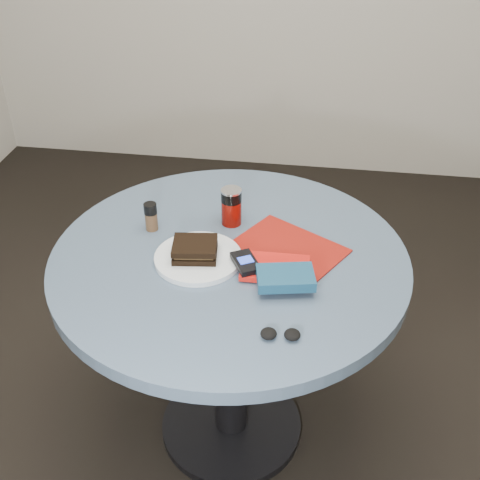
# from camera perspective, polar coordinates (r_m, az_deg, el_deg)

# --- Properties ---
(ground) EXTENTS (4.00, 4.00, 0.00)m
(ground) POSITION_cam_1_polar(r_m,az_deg,el_deg) (2.20, -0.81, -17.30)
(ground) COLOR black
(ground) RESTS_ON ground
(table) EXTENTS (1.00, 1.00, 0.75)m
(table) POSITION_cam_1_polar(r_m,az_deg,el_deg) (1.78, -0.96, -5.58)
(table) COLOR black
(table) RESTS_ON ground
(plate) EXTENTS (0.26, 0.26, 0.02)m
(plate) POSITION_cam_1_polar(r_m,az_deg,el_deg) (1.65, -3.99, -1.70)
(plate) COLOR white
(plate) RESTS_ON table
(sandwich) EXTENTS (0.13, 0.11, 0.04)m
(sandwich) POSITION_cam_1_polar(r_m,az_deg,el_deg) (1.64, -4.30, -0.88)
(sandwich) COLOR black
(sandwich) RESTS_ON plate
(soda_can) EXTENTS (0.08, 0.08, 0.11)m
(soda_can) POSITION_cam_1_polar(r_m,az_deg,el_deg) (1.78, -0.82, 3.19)
(soda_can) COLOR #6D0B05
(soda_can) RESTS_ON table
(pepper_grinder) EXTENTS (0.05, 0.05, 0.09)m
(pepper_grinder) POSITION_cam_1_polar(r_m,az_deg,el_deg) (1.77, -8.44, 2.23)
(pepper_grinder) COLOR #4E3621
(pepper_grinder) RESTS_ON table
(magazine) EXTENTS (0.36, 0.34, 0.01)m
(magazine) POSITION_cam_1_polar(r_m,az_deg,el_deg) (1.70, 4.54, -0.85)
(magazine) COLOR maroon
(magazine) RESTS_ON table
(red_book) EXTENTS (0.18, 0.12, 0.02)m
(red_book) POSITION_cam_1_polar(r_m,az_deg,el_deg) (1.61, 3.35, -2.67)
(red_book) COLOR red
(red_book) RESTS_ON magazine
(novel) EXTENTS (0.16, 0.12, 0.03)m
(novel) POSITION_cam_1_polar(r_m,az_deg,el_deg) (1.54, 4.34, -3.58)
(novel) COLOR navy
(novel) RESTS_ON red_book
(mp3_player) EXTENTS (0.10, 0.11, 0.02)m
(mp3_player) POSITION_cam_1_polar(r_m,az_deg,el_deg) (1.60, 0.53, -2.14)
(mp3_player) COLOR black
(mp3_player) RESTS_ON red_book
(headphones) EXTENTS (0.10, 0.05, 0.02)m
(headphones) POSITION_cam_1_polar(r_m,az_deg,el_deg) (1.42, 3.85, -8.90)
(headphones) COLOR black
(headphones) RESTS_ON table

